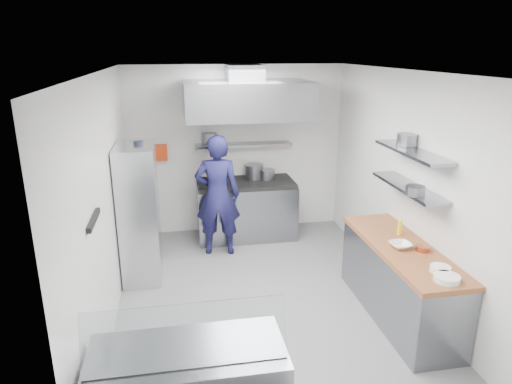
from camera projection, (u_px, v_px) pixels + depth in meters
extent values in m
plane|color=slate|center=(264.00, 300.00, 5.76)|extent=(5.00, 5.00, 0.00)
plane|color=silver|center=(266.00, 72.00, 4.92)|extent=(5.00, 5.00, 0.00)
cube|color=white|center=(236.00, 150.00, 7.69)|extent=(3.60, 2.80, 0.02)
cube|color=white|center=(339.00, 310.00, 3.00)|extent=(3.60, 2.80, 0.02)
cube|color=white|center=(106.00, 204.00, 5.04)|extent=(2.80, 5.00, 0.02)
cube|color=white|center=(407.00, 187.00, 5.64)|extent=(2.80, 5.00, 0.02)
cube|color=gray|center=(246.00, 211.00, 7.62)|extent=(1.60, 0.80, 0.90)
cube|color=black|center=(246.00, 183.00, 7.47)|extent=(1.57, 0.78, 0.06)
cylinder|color=slate|center=(220.00, 177.00, 7.37)|extent=(0.27, 0.27, 0.20)
cylinder|color=slate|center=(254.00, 171.00, 7.60)|extent=(0.31, 0.31, 0.24)
cylinder|color=slate|center=(267.00, 174.00, 7.58)|extent=(0.28, 0.28, 0.16)
cube|color=gray|center=(243.00, 145.00, 7.52)|extent=(1.60, 0.30, 0.04)
cylinder|color=slate|center=(209.00, 138.00, 7.46)|extent=(0.25, 0.25, 0.18)
cube|color=gray|center=(247.00, 100.00, 6.89)|extent=(1.90, 1.15, 0.55)
cube|color=slate|center=(245.00, 73.00, 6.99)|extent=(0.55, 0.55, 0.24)
cube|color=red|center=(161.00, 153.00, 7.41)|extent=(0.22, 0.10, 0.26)
imported|color=#15153F|center=(218.00, 196.00, 6.85)|extent=(0.73, 0.54, 1.86)
cube|color=silver|center=(140.00, 212.00, 6.15)|extent=(0.50, 0.90, 1.85)
cube|color=white|center=(140.00, 221.00, 6.18)|extent=(0.15, 0.19, 0.17)
cube|color=yellow|center=(139.00, 180.00, 6.30)|extent=(0.13, 0.17, 0.15)
cylinder|color=black|center=(139.00, 148.00, 5.94)|extent=(0.12, 0.12, 0.18)
cube|color=black|center=(94.00, 220.00, 4.15)|extent=(0.04, 0.55, 0.05)
cube|color=gray|center=(399.00, 283.00, 5.32)|extent=(0.62, 2.00, 0.84)
cube|color=#9C5431|center=(402.00, 248.00, 5.19)|extent=(0.65, 2.04, 0.06)
cylinder|color=white|center=(447.00, 278.00, 4.39)|extent=(0.25, 0.25, 0.06)
cylinder|color=white|center=(440.00, 269.00, 4.57)|extent=(0.20, 0.20, 0.06)
cylinder|color=#B75333|center=(422.00, 248.00, 5.04)|extent=(0.15, 0.15, 0.06)
cylinder|color=yellow|center=(400.00, 228.00, 5.46)|extent=(0.05, 0.05, 0.18)
imported|color=white|center=(400.00, 245.00, 5.12)|extent=(0.26, 0.26, 0.06)
cube|color=gray|center=(408.00, 187.00, 5.31)|extent=(0.30, 1.30, 0.04)
cube|color=gray|center=(412.00, 152.00, 5.18)|extent=(0.30, 1.30, 0.04)
cylinder|color=slate|center=(415.00, 191.00, 4.94)|extent=(0.21, 0.21, 0.10)
cylinder|color=slate|center=(407.00, 140.00, 5.40)|extent=(0.24, 0.24, 0.14)
cube|color=silver|center=(186.00, 335.00, 3.28)|extent=(1.47, 0.19, 0.42)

